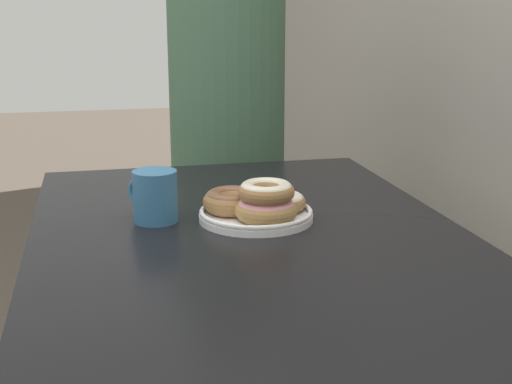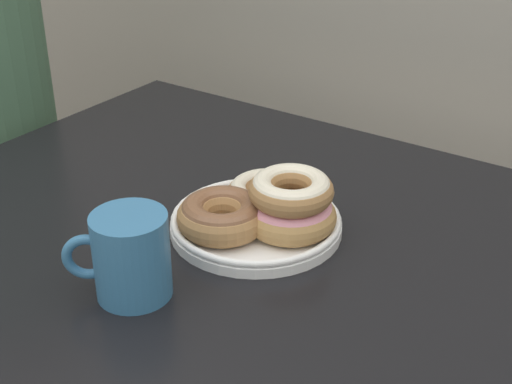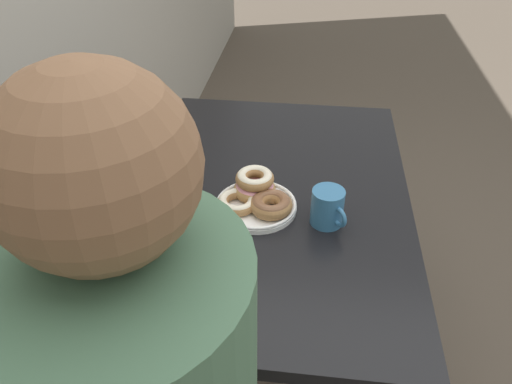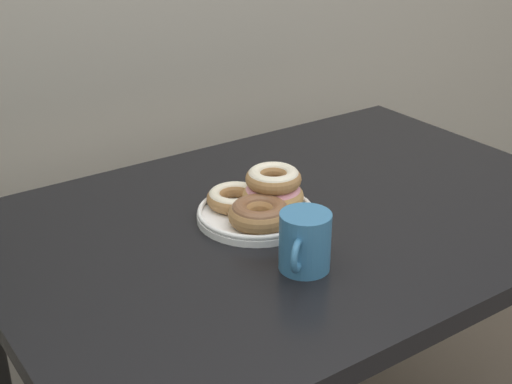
{
  "view_description": "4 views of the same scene",
  "coord_description": "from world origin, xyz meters",
  "views": [
    {
      "loc": [
        1.28,
        0.07,
        1.2
      ],
      "look_at": [
        -0.09,
        0.37,
        0.82
      ],
      "focal_mm": 50.0,
      "sensor_mm": 36.0,
      "label": 1
    },
    {
      "loc": [
        0.39,
        -0.32,
        1.27
      ],
      "look_at": [
        -0.09,
        0.37,
        0.82
      ],
      "focal_mm": 50.0,
      "sensor_mm": 36.0,
      "label": 2
    },
    {
      "loc": [
        -1.23,
        0.23,
        1.65
      ],
      "look_at": [
        -0.09,
        0.37,
        0.82
      ],
      "focal_mm": 35.0,
      "sensor_mm": 36.0,
      "label": 3
    },
    {
      "loc": [
        -0.81,
        -0.67,
        1.42
      ],
      "look_at": [
        -0.09,
        0.37,
        0.82
      ],
      "focal_mm": 50.0,
      "sensor_mm": 36.0,
      "label": 4
    }
  ],
  "objects": [
    {
      "name": "dining_table",
      "position": [
        0.0,
        0.35,
        0.69
      ],
      "size": [
        1.24,
        0.85,
        0.76
      ],
      "color": "black",
      "rests_on": "ground_plane"
    },
    {
      "name": "donut_plate",
      "position": [
        -0.08,
        0.37,
        0.8
      ],
      "size": [
        0.25,
        0.24,
        0.09
      ],
      "color": "white",
      "rests_on": "dining_table"
    },
    {
      "name": "coffee_mug",
      "position": [
        -0.13,
        0.17,
        0.82
      ],
      "size": [
        0.11,
        0.1,
        0.11
      ],
      "color": "teal",
      "rests_on": "dining_table"
    }
  ]
}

